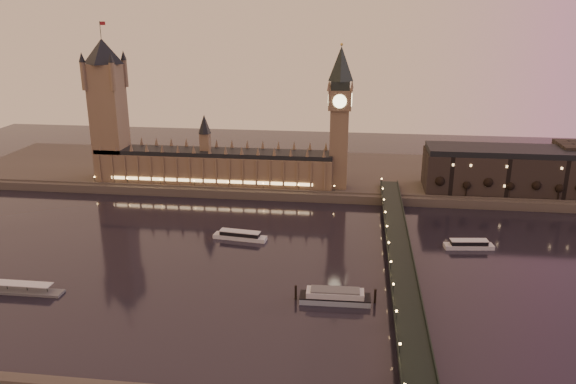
{
  "coord_description": "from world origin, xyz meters",
  "views": [
    {
      "loc": [
        67.58,
        -279.36,
        130.59
      ],
      "look_at": [
        27.58,
        35.0,
        28.42
      ],
      "focal_mm": 35.0,
      "sensor_mm": 36.0,
      "label": 1
    }
  ],
  "objects_px": {
    "cruise_boat_a": "(240,236)",
    "cruise_boat_b": "(469,245)",
    "pontoon_pier": "(19,290)",
    "moored_barge": "(335,296)"
  },
  "relations": [
    {
      "from": "cruise_boat_a",
      "to": "moored_barge",
      "type": "relative_size",
      "value": 0.86
    },
    {
      "from": "moored_barge",
      "to": "pontoon_pier",
      "type": "relative_size",
      "value": 0.88
    },
    {
      "from": "cruise_boat_a",
      "to": "pontoon_pier",
      "type": "height_order",
      "value": "pontoon_pier"
    },
    {
      "from": "pontoon_pier",
      "to": "moored_barge",
      "type": "bearing_deg",
      "value": 3.64
    },
    {
      "from": "cruise_boat_a",
      "to": "moored_barge",
      "type": "distance_m",
      "value": 92.2
    },
    {
      "from": "cruise_boat_a",
      "to": "pontoon_pier",
      "type": "distance_m",
      "value": 122.49
    },
    {
      "from": "cruise_boat_a",
      "to": "cruise_boat_b",
      "type": "distance_m",
      "value": 134.17
    },
    {
      "from": "cruise_boat_a",
      "to": "cruise_boat_b",
      "type": "relative_size",
      "value": 1.15
    },
    {
      "from": "moored_barge",
      "to": "cruise_boat_b",
      "type": "bearing_deg",
      "value": 43.19
    },
    {
      "from": "moored_barge",
      "to": "cruise_boat_a",
      "type": "bearing_deg",
      "value": 129.35
    }
  ]
}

